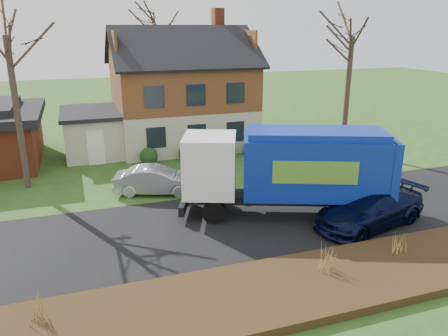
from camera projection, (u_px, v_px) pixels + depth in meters
name	position (u px, v px, depth m)	size (l,w,h in m)	color
ground	(217.00, 227.00, 18.31)	(120.00, 120.00, 0.00)	#284C19
road	(217.00, 227.00, 18.31)	(80.00, 7.00, 0.02)	black
mulch_verge	(270.00, 293.00, 13.50)	(80.00, 3.50, 0.30)	black
main_house	(175.00, 87.00, 30.05)	(12.95, 8.95, 9.26)	#BDB698
garbage_truck	(292.00, 167.00, 18.83)	(9.31, 5.55, 3.88)	black
silver_sedan	(156.00, 180.00, 21.84)	(1.45, 4.16, 1.37)	#A9ABB1
navy_wagon	(371.00, 208.00, 18.26)	(2.14, 5.26, 1.53)	black
tree_front_west	(2.00, 10.00, 20.16)	(3.57, 3.57, 10.62)	#423027
tree_front_east	(354.00, 16.00, 26.95)	(3.84, 3.84, 10.66)	#403026
tree_back	(156.00, 11.00, 34.52)	(3.49, 3.49, 11.04)	#3C2C24
grass_clump_west	(36.00, 307.00, 11.80)	(0.36, 0.29, 0.95)	olive
grass_clump_mid	(328.00, 257.00, 14.32)	(0.35, 0.29, 0.99)	#A68149
grass_clump_east	(399.00, 244.00, 15.48)	(0.30, 0.25, 0.75)	tan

